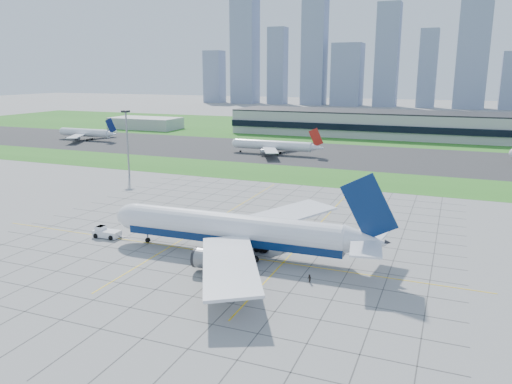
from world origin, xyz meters
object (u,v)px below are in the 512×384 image
crew_near (100,234)px  distant_jet_0 (86,133)px  light_mast (127,134)px  crew_far (309,279)px  pushback_tug (106,233)px  airliner (235,230)px  distant_jet_1 (274,145)px

crew_near → distant_jet_0: size_ratio=0.04×
light_mast → crew_far: (96.16, -75.17, -15.31)m
light_mast → pushback_tug: 80.38m
airliner → distant_jet_1: (-39.93, 136.09, -1.20)m
pushback_tug → crew_near: (-1.17, -0.90, -0.36)m
light_mast → distant_jet_0: light_mast is taller
airliner → distant_jet_1: 141.83m
airliner → distant_jet_1: airliner is taller
crew_near → crew_far: crew_far is taller
light_mast → crew_far: 123.01m
light_mast → distant_jet_0: (-87.16, 78.23, -11.70)m
crew_far → crew_near: bearing=-137.9°
distant_jet_0 → distant_jet_1: (123.49, -8.19, 0.00)m
pushback_tug → crew_near: bearing=-144.0°
light_mast → airliner: (76.26, -66.05, -10.50)m
distant_jet_1 → airliner: bearing=-73.6°
light_mast → distant_jet_1: (36.33, 70.04, -11.69)m
distant_jet_0 → distant_jet_1: size_ratio=0.93×
airliner → crew_near: bearing=-178.3°
distant_jet_0 → light_mast: bearing=-41.9°
light_mast → distant_jet_1: light_mast is taller
light_mast → airliner: 101.43m
crew_near → distant_jet_1: 138.27m
airliner → pushback_tug: 35.13m
pushback_tug → distant_jet_1: 137.40m
pushback_tug → distant_jet_1: distant_jet_1 is taller
airliner → crew_far: (19.90, -9.12, -4.81)m
pushback_tug → crew_near: size_ratio=5.77×
crew_far → distant_jet_0: size_ratio=0.04×
pushback_tug → distant_jet_0: distant_jet_0 is taller
light_mast → crew_near: light_mast is taller
airliner → crew_near: (-35.99, -2.08, -4.83)m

